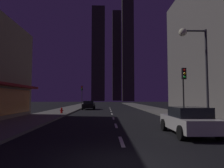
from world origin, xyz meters
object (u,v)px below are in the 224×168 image
at_px(fire_hydrant_far_left, 62,111).
at_px(street_lamp_right, 194,52).
at_px(traffic_light_near_right, 184,82).
at_px(car_parked_near, 188,121).
at_px(car_parked_far, 89,105).
at_px(traffic_light_far_left, 82,92).

distance_m(fire_hydrant_far_left, street_lamp_right, 16.14).
bearing_deg(traffic_light_near_right, car_parked_near, -109.09).
distance_m(car_parked_far, traffic_light_near_right, 20.89).
height_order(car_parked_near, traffic_light_far_left, traffic_light_far_left).
height_order(car_parked_near, fire_hydrant_far_left, car_parked_near).
xyz_separation_m(car_parked_near, traffic_light_near_right, (1.90, 5.49, 2.45)).
xyz_separation_m(traffic_light_near_right, traffic_light_far_left, (-11.00, 24.58, 0.00)).
relative_size(traffic_light_near_right, street_lamp_right, 0.64).
bearing_deg(traffic_light_near_right, car_parked_far, 116.02).
bearing_deg(fire_hydrant_far_left, car_parked_near, -55.20).
bearing_deg(car_parked_far, traffic_light_far_left, 107.75).
bearing_deg(street_lamp_right, traffic_light_near_right, 87.13).
bearing_deg(traffic_light_far_left, car_parked_far, -72.25).
relative_size(fire_hydrant_far_left, traffic_light_near_right, 0.16).
relative_size(car_parked_far, traffic_light_near_right, 1.01).
bearing_deg(street_lamp_right, traffic_light_far_left, 111.97).
bearing_deg(fire_hydrant_far_left, car_parked_far, 77.60).
height_order(car_parked_near, car_parked_far, same).
distance_m(car_parked_far, fire_hydrant_far_left, 10.71).
xyz_separation_m(car_parked_near, car_parked_far, (-7.20, 24.13, 0.00)).
relative_size(car_parked_near, car_parked_far, 1.00).
height_order(fire_hydrant_far_left, traffic_light_far_left, traffic_light_far_left).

